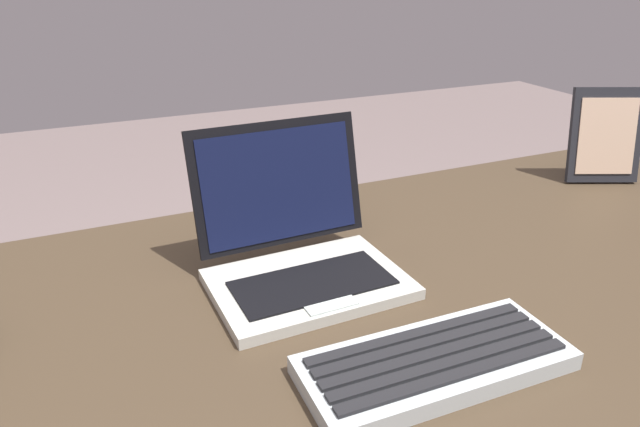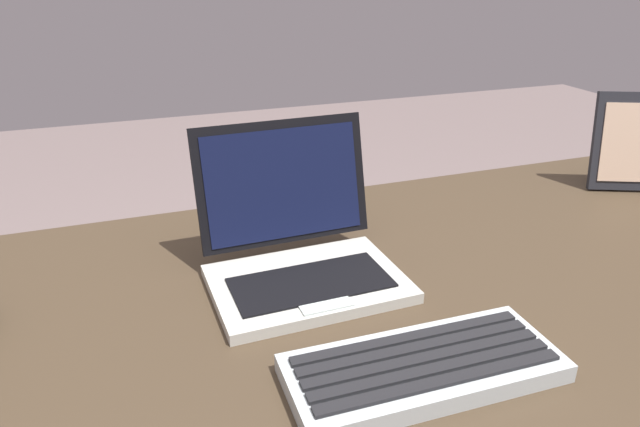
# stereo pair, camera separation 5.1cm
# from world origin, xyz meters

# --- Properties ---
(desk) EXTENTS (1.76, 0.73, 0.74)m
(desk) POSITION_xyz_m (0.00, 0.00, 0.64)
(desk) COLOR #413223
(desk) RESTS_ON ground
(laptop_front) EXTENTS (0.26, 0.23, 0.20)m
(laptop_front) POSITION_xyz_m (0.00, 0.08, 0.79)
(laptop_front) COLOR beige
(laptop_front) RESTS_ON desk
(external_keyboard) EXTENTS (0.29, 0.13, 0.03)m
(external_keyboard) POSITION_xyz_m (0.06, -0.17, 0.76)
(external_keyboard) COLOR #B5BFC0
(external_keyboard) RESTS_ON desk
(photo_frame) EXTENTS (0.14, 0.10, 0.18)m
(photo_frame) POSITION_xyz_m (0.69, 0.19, 0.83)
(photo_frame) COLOR #222329
(photo_frame) RESTS_ON desk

